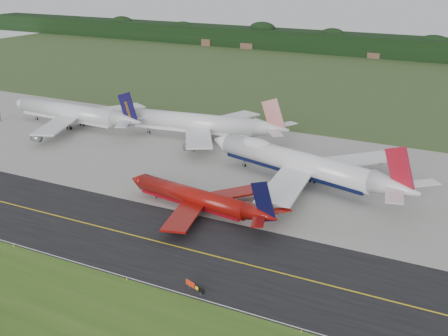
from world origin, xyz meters
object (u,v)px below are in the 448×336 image
jet_star_tail (201,124)px  taxiway_sign (195,287)px  jet_red_737 (199,199)px  jet_navy_gold (75,113)px  jet_ba_747 (301,164)px

jet_star_tail → taxiway_sign: bearing=-59.6°
taxiway_sign → jet_red_737: bearing=119.9°
jet_red_737 → jet_navy_gold: jet_navy_gold is taller
jet_star_tail → jet_ba_747: bearing=-28.0°
jet_ba_747 → jet_navy_gold: 92.38m
jet_navy_gold → taxiway_sign: jet_navy_gold is taller
jet_ba_747 → taxiway_sign: bearing=-85.4°
jet_star_tail → jet_red_737: bearing=-59.4°
jet_red_737 → jet_star_tail: jet_star_tail is taller
jet_red_737 → taxiway_sign: size_ratio=9.05×
jet_star_tail → taxiway_sign: 98.39m
jet_ba_747 → jet_star_tail: 50.64m
jet_ba_747 → taxiway_sign: 61.43m
jet_red_737 → jet_ba_747: bearing=65.0°
jet_ba_747 → jet_red_737: bearing=-115.0°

